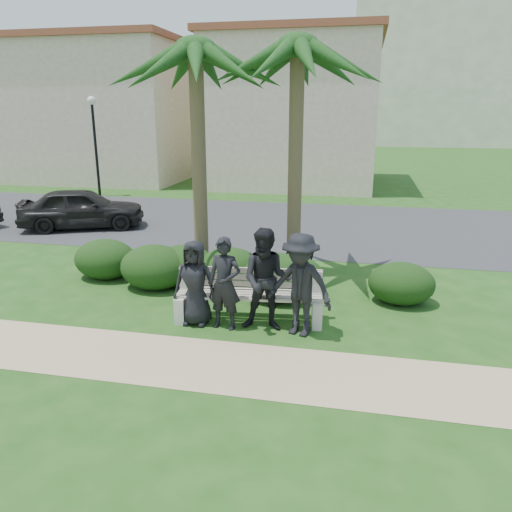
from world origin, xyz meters
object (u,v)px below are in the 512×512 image
object	(u,v)px
man_a	(195,283)
palm_right	(298,49)
street_lamp	(94,129)
man_d	(300,285)
car_a	(82,208)
man_c	(267,280)
palm_left	(195,53)
man_b	(225,284)
park_bench	(249,299)

from	to	relation	value
man_a	palm_right	size ratio (longest dim) A/B	0.26
street_lamp	palm_right	xyz separation A→B (m)	(10.05, -9.22, 2.01)
man_d	palm_right	bearing A→B (deg)	117.75
car_a	man_d	bearing A→B (deg)	-151.91
man_a	man_d	bearing A→B (deg)	-1.68
man_c	palm_right	world-z (taller)	palm_right
palm_left	car_a	size ratio (longest dim) A/B	1.50
man_b	car_a	world-z (taller)	man_b
street_lamp	park_bench	xyz separation A→B (m)	(9.64, -12.07, -2.52)
man_b	man_c	distance (m)	0.74
park_bench	car_a	size ratio (longest dim) A/B	0.70
man_c	car_a	size ratio (longest dim) A/B	0.47
palm_left	car_a	world-z (taller)	palm_left
street_lamp	man_c	size ratio (longest dim) A/B	2.34
palm_left	park_bench	bearing A→B (deg)	-54.53
man_b	palm_right	world-z (taller)	palm_right
man_b	man_d	bearing A→B (deg)	6.19
man_c	man_d	size ratio (longest dim) A/B	1.02
palm_left	man_d	bearing A→B (deg)	-45.83
man_b	car_a	size ratio (longest dim) A/B	0.43
street_lamp	palm_right	distance (m)	13.79
car_a	man_c	bearing A→B (deg)	-153.73
park_bench	palm_left	size ratio (longest dim) A/B	0.46
man_b	palm_left	size ratio (longest dim) A/B	0.28
man_a	car_a	bearing A→B (deg)	133.22
man_b	palm_left	xyz separation A→B (m)	(-1.30, 2.71, 4.05)
park_bench	palm_left	bearing A→B (deg)	118.91
street_lamp	park_bench	distance (m)	15.65
park_bench	man_d	bearing A→B (deg)	-27.76
man_a	palm_right	distance (m)	5.40
palm_left	man_c	bearing A→B (deg)	-52.17
man_a	man_c	xyz separation A→B (m)	(1.30, 0.03, 0.14)
man_b	car_a	distance (m)	9.29
man_c	palm_left	xyz separation A→B (m)	(-2.04, 2.62, 3.96)
man_c	palm_left	world-z (taller)	palm_left
man_b	man_c	size ratio (longest dim) A/B	0.90
man_b	palm_left	world-z (taller)	palm_left
street_lamp	palm_right	bearing A→B (deg)	-42.54
man_b	man_c	world-z (taller)	man_c
man_d	palm_right	xyz separation A→B (m)	(-0.56, 3.22, 4.05)
palm_right	street_lamp	bearing A→B (deg)	137.46
palm_left	street_lamp	bearing A→B (deg)	129.34
palm_right	car_a	size ratio (longest dim) A/B	1.52
man_b	street_lamp	bearing A→B (deg)	132.63
park_bench	man_b	size ratio (longest dim) A/B	1.64
man_d	palm_left	size ratio (longest dim) A/B	0.31
man_c	car_a	xyz separation A→B (m)	(-7.34, 6.43, -0.25)
street_lamp	man_b	distance (m)	15.67
street_lamp	park_bench	world-z (taller)	street_lamp
man_c	park_bench	bearing A→B (deg)	138.01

